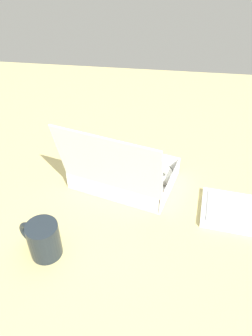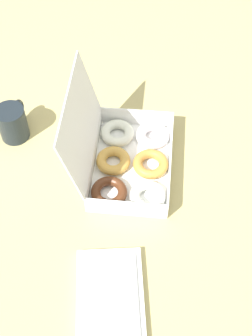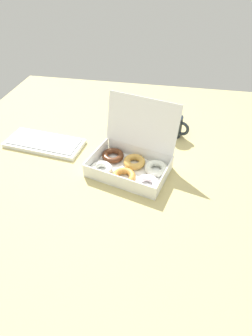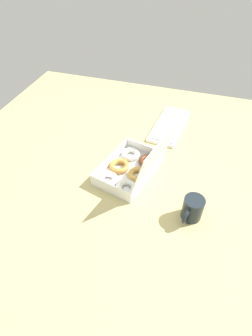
{
  "view_description": "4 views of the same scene",
  "coord_description": "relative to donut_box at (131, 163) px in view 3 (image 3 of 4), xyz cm",
  "views": [
    {
      "loc": [
        -13.79,
        80.65,
        70.79
      ],
      "look_at": [
        -3.22,
        0.79,
        4.79
      ],
      "focal_mm": 35.0,
      "sensor_mm": 36.0,
      "label": 1
    },
    {
      "loc": [
        -76.02,
        14.54,
        102.76
      ],
      "look_at": [
        -5.65,
        3.19,
        3.52
      ],
      "focal_mm": 50.0,
      "sensor_mm": 36.0,
      "label": 2
    },
    {
      "loc": [
        10.6,
        -78.18,
        71.25
      ],
      "look_at": [
        -3.6,
        -1.56,
        4.29
      ],
      "focal_mm": 28.0,
      "sensor_mm": 36.0,
      "label": 3
    },
    {
      "loc": [
        79.94,
        25.33,
        87.17
      ],
      "look_at": [
        -1.83,
        0.22,
        3.72
      ],
      "focal_mm": 28.0,
      "sensor_mm": 36.0,
      "label": 4
    }
  ],
  "objects": [
    {
      "name": "donut_box",
      "position": [
        0.0,
        0.0,
        0.0
      ],
      "size": [
        36.22,
        32.75,
        26.3
      ],
      "color": "white",
      "rests_on": "ground_plane"
    },
    {
      "name": "ground_plane",
      "position": [
        2.4,
        -2.58,
        -4.44
      ],
      "size": [
        180.0,
        180.0,
        2.0
      ],
      "primitive_type": "cube",
      "color": "tan"
    },
    {
      "name": "coffee_mug",
      "position": [
        16.07,
        29.23,
        1.77
      ],
      "size": [
        11.67,
        8.07,
        10.16
      ],
      "color": "#1C242A",
      "rests_on": "ground_plane"
    },
    {
      "name": "keyboard",
      "position": [
        -42.31,
        10.2,
        -2.38
      ],
      "size": [
        37.01,
        18.88,
        2.2
      ],
      "color": "white",
      "rests_on": "ground_plane"
    }
  ]
}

